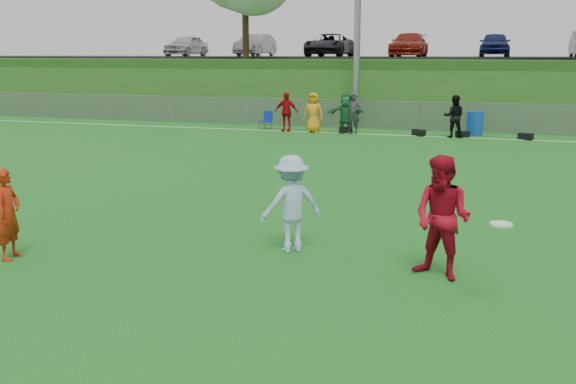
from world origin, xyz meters
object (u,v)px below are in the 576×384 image
at_px(player_red_center, 442,218).
at_px(frisbee, 501,224).
at_px(player_red_left, 8,214).
at_px(player_blue, 291,204).
at_px(recycling_bin, 475,123).

height_order(player_red_center, frisbee, player_red_center).
distance_m(player_red_left, frisbee, 7.70).
relative_size(player_red_center, player_blue, 1.12).
xyz_separation_m(player_blue, frisbee, (3.36, -1.60, 0.32)).
height_order(player_blue, recycling_bin, player_blue).
bearing_deg(player_red_center, player_blue, -169.64).
distance_m(player_blue, recycling_bin, 17.61).
height_order(frisbee, recycling_bin, frisbee).
xyz_separation_m(player_red_center, player_blue, (-2.55, 0.62, -0.10)).
bearing_deg(player_red_left, frisbee, -98.81).
distance_m(player_blue, frisbee, 3.73).
relative_size(player_red_left, player_red_center, 0.81).
xyz_separation_m(player_red_left, recycling_bin, (6.95, 19.20, -0.27)).
bearing_deg(player_blue, recycling_bin, -135.72).
xyz_separation_m(player_red_center, frisbee, (0.81, -0.97, 0.22)).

